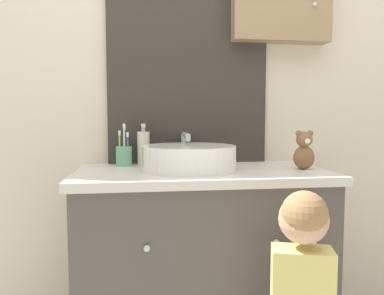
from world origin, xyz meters
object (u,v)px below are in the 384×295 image
toothbrush_holder (124,155)px  sink_basin (190,157)px  teddy_bear (304,151)px  soap_dispenser (144,148)px

toothbrush_holder → sink_basin: bearing=-30.1°
sink_basin → teddy_bear: size_ratio=2.68×
sink_basin → toothbrush_holder: (-0.28, 0.16, -0.00)m
sink_basin → teddy_bear: bearing=-5.6°
toothbrush_holder → soap_dispenser: bearing=11.4°
sink_basin → soap_dispenser: 0.27m
soap_dispenser → teddy_bear: size_ratio=1.16×
soap_dispenser → teddy_bear: bearing=-18.6°
toothbrush_holder → teddy_bear: bearing=-15.3°
sink_basin → teddy_bear: (0.49, -0.05, 0.02)m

